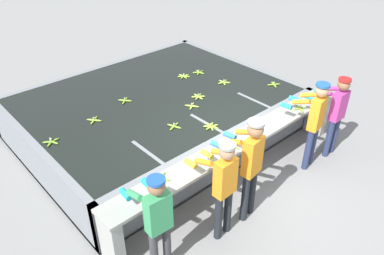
{
  "coord_description": "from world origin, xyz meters",
  "views": [
    {
      "loc": [
        -3.89,
        -2.96,
        4.31
      ],
      "look_at": [
        0.0,
        1.34,
        0.62
      ],
      "focal_mm": 35.0,
      "sensor_mm": 36.0,
      "label": 1
    }
  ],
  "objects_px": {
    "banana_bunch_floating_5": "(274,84)",
    "banana_bunch_ledge_1": "(300,108)",
    "banana_bunch_floating_8": "(224,82)",
    "banana_bunch_floating_10": "(51,142)",
    "banana_bunch_floating_3": "(174,126)",
    "banana_bunch_floating_9": "(94,120)",
    "worker_1": "(223,182)",
    "worker_2": "(250,161)",
    "banana_bunch_floating_1": "(184,76)",
    "banana_bunch_floating_4": "(198,97)",
    "knife_0": "(208,160)",
    "worker_4": "(336,110)",
    "worker_0": "(157,217)",
    "banana_bunch_floating_0": "(125,100)",
    "banana_bunch_floating_7": "(199,72)",
    "banana_bunch_floating_2": "(192,106)",
    "banana_bunch_ledge_2": "(233,145)",
    "banana_bunch_ledge_0": "(161,178)",
    "worker_3": "(314,118)",
    "banana_bunch_floating_6": "(211,126)"
  },
  "relations": [
    {
      "from": "banana_bunch_floating_4",
      "to": "knife_0",
      "type": "bearing_deg",
      "value": -128.71
    },
    {
      "from": "worker_0",
      "to": "banana_bunch_floating_8",
      "type": "bearing_deg",
      "value": 32.04
    },
    {
      "from": "worker_2",
      "to": "banana_bunch_floating_9",
      "type": "relative_size",
      "value": 7.06
    },
    {
      "from": "worker_2",
      "to": "banana_bunch_floating_9",
      "type": "height_order",
      "value": "worker_2"
    },
    {
      "from": "banana_bunch_floating_9",
      "to": "banana_bunch_floating_0",
      "type": "bearing_deg",
      "value": 17.12
    },
    {
      "from": "worker_0",
      "to": "worker_3",
      "type": "distance_m",
      "value": 3.38
    },
    {
      "from": "banana_bunch_floating_1",
      "to": "banana_bunch_floating_7",
      "type": "distance_m",
      "value": 0.38
    },
    {
      "from": "knife_0",
      "to": "worker_0",
      "type": "bearing_deg",
      "value": -161.33
    },
    {
      "from": "worker_1",
      "to": "worker_2",
      "type": "relative_size",
      "value": 0.94
    },
    {
      "from": "worker_4",
      "to": "banana_bunch_floating_5",
      "type": "xyz_separation_m",
      "value": [
        0.1,
        1.46,
        -0.05
      ]
    },
    {
      "from": "banana_bunch_floating_6",
      "to": "banana_bunch_ledge_0",
      "type": "distance_m",
      "value": 1.56
    },
    {
      "from": "banana_bunch_floating_3",
      "to": "knife_0",
      "type": "relative_size",
      "value": 0.83
    },
    {
      "from": "banana_bunch_floating_3",
      "to": "banana_bunch_ledge_0",
      "type": "relative_size",
      "value": 1.04
    },
    {
      "from": "banana_bunch_floating_1",
      "to": "banana_bunch_floating_6",
      "type": "relative_size",
      "value": 1.0
    },
    {
      "from": "banana_bunch_floating_2",
      "to": "banana_bunch_floating_7",
      "type": "distance_m",
      "value": 1.54
    },
    {
      "from": "worker_3",
      "to": "banana_bunch_floating_4",
      "type": "xyz_separation_m",
      "value": [
        -0.8,
        2.06,
        -0.11
      ]
    },
    {
      "from": "banana_bunch_floating_9",
      "to": "knife_0",
      "type": "height_order",
      "value": "banana_bunch_floating_9"
    },
    {
      "from": "banana_bunch_floating_7",
      "to": "banana_bunch_ledge_1",
      "type": "relative_size",
      "value": 1.06
    },
    {
      "from": "banana_bunch_floating_0",
      "to": "banana_bunch_floating_9",
      "type": "distance_m",
      "value": 0.84
    },
    {
      "from": "worker_2",
      "to": "worker_1",
      "type": "bearing_deg",
      "value": 179.64
    },
    {
      "from": "worker_4",
      "to": "worker_1",
      "type": "bearing_deg",
      "value": -179.66
    },
    {
      "from": "banana_bunch_floating_5",
      "to": "banana_bunch_ledge_0",
      "type": "distance_m",
      "value": 3.67
    },
    {
      "from": "banana_bunch_floating_3",
      "to": "banana_bunch_ledge_2",
      "type": "relative_size",
      "value": 0.99
    },
    {
      "from": "worker_0",
      "to": "banana_bunch_floating_0",
      "type": "distance_m",
      "value": 3.19
    },
    {
      "from": "banana_bunch_floating_0",
      "to": "banana_bunch_floating_3",
      "type": "relative_size",
      "value": 0.88
    },
    {
      "from": "worker_3",
      "to": "banana_bunch_floating_7",
      "type": "relative_size",
      "value": 6.02
    },
    {
      "from": "banana_bunch_floating_0",
      "to": "banana_bunch_ledge_0",
      "type": "height_order",
      "value": "banana_bunch_ledge_0"
    },
    {
      "from": "banana_bunch_floating_8",
      "to": "banana_bunch_floating_10",
      "type": "distance_m",
      "value": 3.66
    },
    {
      "from": "banana_bunch_floating_2",
      "to": "banana_bunch_ledge_2",
      "type": "distance_m",
      "value": 1.43
    },
    {
      "from": "worker_2",
      "to": "banana_bunch_ledge_1",
      "type": "bearing_deg",
      "value": 14.5
    },
    {
      "from": "banana_bunch_floating_10",
      "to": "banana_bunch_ledge_0",
      "type": "relative_size",
      "value": 1.04
    },
    {
      "from": "banana_bunch_floating_1",
      "to": "banana_bunch_ledge_1",
      "type": "distance_m",
      "value": 2.6
    },
    {
      "from": "worker_3",
      "to": "banana_bunch_floating_1",
      "type": "relative_size",
      "value": 5.95
    },
    {
      "from": "banana_bunch_floating_4",
      "to": "banana_bunch_floating_5",
      "type": "relative_size",
      "value": 1.1
    },
    {
      "from": "worker_3",
      "to": "banana_bunch_floating_8",
      "type": "xyz_separation_m",
      "value": [
        0.04,
        2.17,
        -0.11
      ]
    },
    {
      "from": "worker_4",
      "to": "banana_bunch_ledge_1",
      "type": "xyz_separation_m",
      "value": [
        -0.37,
        0.51,
        -0.04
      ]
    },
    {
      "from": "knife_0",
      "to": "banana_bunch_floating_2",
      "type": "bearing_deg",
      "value": 56.47
    },
    {
      "from": "banana_bunch_floating_1",
      "to": "knife_0",
      "type": "distance_m",
      "value": 3.01
    },
    {
      "from": "banana_bunch_floating_1",
      "to": "banana_bunch_floating_5",
      "type": "distance_m",
      "value": 1.92
    },
    {
      "from": "worker_0",
      "to": "banana_bunch_ledge_0",
      "type": "height_order",
      "value": "worker_0"
    },
    {
      "from": "banana_bunch_floating_1",
      "to": "banana_bunch_floating_4",
      "type": "bearing_deg",
      "value": -114.62
    },
    {
      "from": "worker_2",
      "to": "banana_bunch_floating_0",
      "type": "bearing_deg",
      "value": 93.28
    },
    {
      "from": "banana_bunch_floating_3",
      "to": "banana_bunch_floating_10",
      "type": "distance_m",
      "value": 2.0
    },
    {
      "from": "worker_3",
      "to": "banana_bunch_floating_3",
      "type": "relative_size",
      "value": 6.05
    },
    {
      "from": "worker_2",
      "to": "banana_bunch_floating_6",
      "type": "xyz_separation_m",
      "value": [
        0.4,
        1.19,
        -0.15
      ]
    },
    {
      "from": "worker_0",
      "to": "banana_bunch_floating_6",
      "type": "bearing_deg",
      "value": 28.43
    },
    {
      "from": "banana_bunch_floating_3",
      "to": "banana_bunch_floating_9",
      "type": "xyz_separation_m",
      "value": [
        -0.91,
        1.1,
        0.0
      ]
    },
    {
      "from": "worker_1",
      "to": "worker_2",
      "type": "xyz_separation_m",
      "value": [
        0.55,
        -0.0,
        0.08
      ]
    },
    {
      "from": "worker_0",
      "to": "banana_bunch_floating_6",
      "type": "distance_m",
      "value": 2.27
    },
    {
      "from": "banana_bunch_floating_5",
      "to": "banana_bunch_ledge_1",
      "type": "xyz_separation_m",
      "value": [
        -0.46,
        -0.95,
        0.0
      ]
    }
  ]
}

